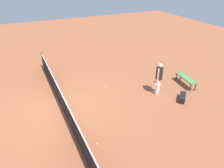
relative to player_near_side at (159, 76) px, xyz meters
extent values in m
plane|color=#9E5638|center=(0.84, 4.82, -1.01)|extent=(40.00, 40.00, 0.00)
cylinder|color=#4C4C51|center=(5.84, 4.82, -0.47)|extent=(0.09, 0.09, 1.07)
cube|color=black|center=(0.84, 4.82, -0.55)|extent=(10.00, 0.02, 0.91)
cube|color=white|center=(0.84, 4.82, -0.07)|extent=(10.00, 0.04, 0.06)
cylinder|color=white|center=(-0.07, 0.09, -0.58)|extent=(0.20, 0.20, 0.85)
cylinder|color=white|center=(0.07, -0.09, -0.58)|extent=(0.20, 0.20, 0.85)
cylinder|color=black|center=(0.00, 0.00, 0.15)|extent=(0.48, 0.48, 0.62)
cylinder|color=beige|center=(-0.13, 0.17, 0.17)|extent=(0.13, 0.13, 0.58)
cylinder|color=beige|center=(0.13, -0.17, 0.17)|extent=(0.13, 0.13, 0.58)
sphere|color=beige|center=(0.00, 0.00, 0.58)|extent=(0.32, 0.32, 0.23)
torus|color=white|center=(0.76, -0.60, -1.00)|extent=(0.35, 0.35, 0.02)
cylinder|color=silver|center=(0.76, -0.60, -1.00)|extent=(0.30, 0.30, 0.00)
cylinder|color=black|center=(1.04, -0.63, -0.99)|extent=(0.28, 0.07, 0.03)
sphere|color=#C6E033|center=(0.90, 1.75, -0.98)|extent=(0.07, 0.07, 0.07)
sphere|color=#C6E033|center=(1.65, 2.20, -0.98)|extent=(0.07, 0.07, 0.07)
sphere|color=#C6E033|center=(-2.11, 4.22, -0.98)|extent=(0.07, 0.07, 0.07)
sphere|color=#C6E033|center=(0.11, 0.81, -0.98)|extent=(0.07, 0.07, 0.07)
sphere|color=#C6E033|center=(1.45, 4.29, -0.98)|extent=(0.07, 0.07, 0.07)
cube|color=#4C8C4C|center=(0.06, -1.94, -0.56)|extent=(1.54, 0.60, 0.06)
cylinder|color=#333338|center=(-0.62, -2.00, -0.80)|extent=(0.07, 0.07, 0.42)
cylinder|color=#333338|center=(0.70, -2.18, -0.80)|extent=(0.07, 0.07, 0.42)
cylinder|color=#333338|center=(-0.58, -1.70, -0.80)|extent=(0.07, 0.07, 0.42)
cylinder|color=#333338|center=(0.75, -1.88, -0.80)|extent=(0.07, 0.07, 0.42)
cube|color=black|center=(-1.06, -0.74, -0.87)|extent=(0.76, 0.77, 0.28)
cylinder|color=black|center=(-0.82, -0.99, -0.87)|extent=(0.26, 0.26, 0.27)
camera|label=1|loc=(-7.61, 6.17, 4.71)|focal=33.93mm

